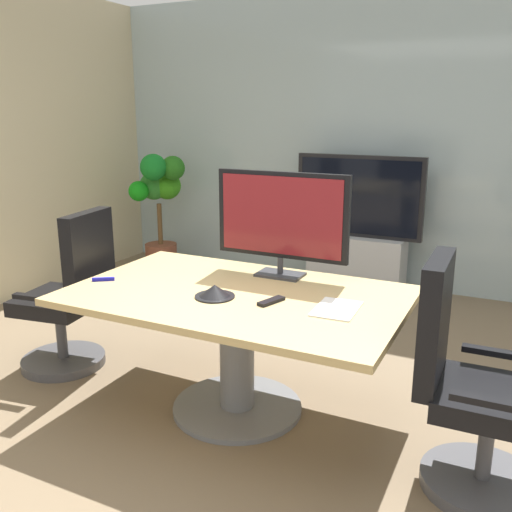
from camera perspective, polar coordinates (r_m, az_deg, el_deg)
ground_plane at (r=3.25m, az=-3.47°, el=-17.26°), size 7.11×7.11×0.00m
wall_back_glass_partition at (r=5.62m, az=12.13°, el=11.28°), size 5.74×0.10×2.81m
conference_table at (r=3.20m, az=-1.99°, el=-6.91°), size 1.86×1.16×0.73m
office_chair_left at (r=3.96m, az=-18.39°, el=-4.67°), size 0.63×0.61×1.09m
office_chair_right at (r=2.80m, az=20.83°, el=-13.20°), size 0.60×0.58×1.09m
tv_monitor at (r=3.36m, az=2.61°, el=3.88°), size 0.84×0.18×0.64m
wall_display_unit at (r=5.43m, az=10.26°, el=0.93°), size 1.20×0.36×1.31m
potted_plant at (r=6.06m, az=-9.81°, el=5.61°), size 0.56×0.56×1.28m
conference_phone at (r=3.05m, az=-4.23°, el=-3.65°), size 0.22×0.22×0.07m
remote_control at (r=2.96m, az=1.57°, el=-4.62°), size 0.10×0.18×0.02m
whiteboard_marker at (r=3.45m, az=-15.30°, el=-2.29°), size 0.12×0.09×0.02m
paper_notepad at (r=2.90m, az=8.23°, el=-5.35°), size 0.22×0.31×0.01m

